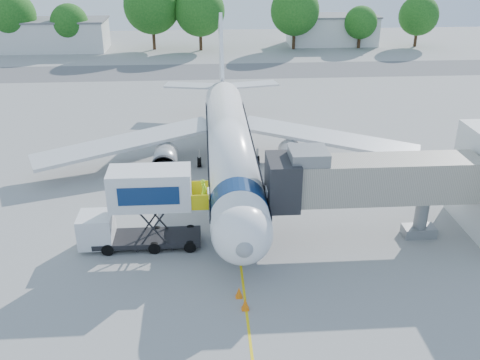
{
  "coord_description": "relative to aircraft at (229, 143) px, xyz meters",
  "views": [
    {
      "loc": [
        -1.98,
        -37.96,
        19.04
      ],
      "look_at": [
        0.36,
        -3.95,
        3.2
      ],
      "focal_mm": 40.0,
      "sensor_mm": 36.0,
      "label": 1
    }
  ],
  "objects": [
    {
      "name": "ground",
      "position": [
        0.0,
        -4.12,
        -2.95
      ],
      "size": [
        160.0,
        160.0,
        0.0
      ],
      "primitive_type": "plane",
      "color": "gray",
      "rests_on": "ground"
    },
    {
      "name": "safety_cone_b",
      "position": [
        -0.05,
        -18.24,
        -2.6
      ],
      "size": [
        0.45,
        0.45,
        0.72
      ],
      "color": "orange",
      "rests_on": "ground"
    },
    {
      "name": "tree_c",
      "position": [
        -10.62,
        55.19,
        4.58
      ],
      "size": [
        9.73,
        9.73,
        12.4
      ],
      "color": "#382314",
      "rests_on": "ground"
    },
    {
      "name": "outbuilding_right",
      "position": [
        22.0,
        57.88,
        -0.29
      ],
      "size": [
        16.4,
        7.4,
        5.3
      ],
      "color": "silver",
      "rests_on": "ground"
    },
    {
      "name": "guidance_line",
      "position": [
        0.0,
        -4.12,
        -2.94
      ],
      "size": [
        0.15,
        70.0,
        0.01
      ],
      "primitive_type": "cube",
      "color": "yellow",
      "rests_on": "ground"
    },
    {
      "name": "outbuilding_left",
      "position": [
        -28.0,
        55.88,
        -0.29
      ],
      "size": [
        18.4,
        8.4,
        5.3
      ],
      "color": "silver",
      "rests_on": "ground"
    },
    {
      "name": "tree_f",
      "position": [
        26.12,
        53.99,
        1.52
      ],
      "size": [
        5.78,
        5.78,
        7.37
      ],
      "color": "#382314",
      "rests_on": "ground"
    },
    {
      "name": "tree_e",
      "position": [
        14.22,
        53.87,
        3.64
      ],
      "size": [
        8.52,
        8.52,
        10.86
      ],
      "color": "#382314",
      "rests_on": "ground"
    },
    {
      "name": "aircraft",
      "position": [
        0.0,
        0.0,
        0.0
      ],
      "size": [
        34.17,
        37.73,
        11.35
      ],
      "color": "white",
      "rests_on": "ground"
    },
    {
      "name": "tree_g",
      "position": [
        36.81,
        54.73,
        2.51
      ],
      "size": [
        7.06,
        7.06,
        9.0
      ],
      "color": "#382314",
      "rests_on": "ground"
    },
    {
      "name": "jet_bridge",
      "position": [
        7.99,
        -11.12,
        1.39
      ],
      "size": [
        13.9,
        3.2,
        6.6
      ],
      "color": "#ACA393",
      "rests_on": "ground"
    },
    {
      "name": "catering_hiloader",
      "position": [
        -6.27,
        -11.12,
        -0.19
      ],
      "size": [
        8.5,
        2.44,
        5.5
      ],
      "color": "black",
      "rests_on": "ground"
    },
    {
      "name": "taxiway_strip",
      "position": [
        0.0,
        37.88,
        -2.94
      ],
      "size": [
        120.0,
        10.0,
        0.01
      ],
      "primitive_type": "cube",
      "color": "#59595B",
      "rests_on": "ground"
    },
    {
      "name": "safety_cone_a",
      "position": [
        -0.33,
        -17.14,
        -2.62
      ],
      "size": [
        0.43,
        0.43,
        0.68
      ],
      "color": "orange",
      "rests_on": "ground"
    },
    {
      "name": "tree_a",
      "position": [
        -34.39,
        54.93,
        3.23
      ],
      "size": [
        7.99,
        7.99,
        10.18
      ],
      "color": "#382314",
      "rests_on": "ground"
    },
    {
      "name": "tree_d",
      "position": [
        -2.34,
        53.95,
        3.75
      ],
      "size": [
        8.65,
        8.65,
        11.03
      ],
      "color": "#382314",
      "rests_on": "ground"
    },
    {
      "name": "tree_b",
      "position": [
        -24.76,
        54.22,
        1.99
      ],
      "size": [
        6.38,
        6.38,
        8.14
      ],
      "color": "#382314",
      "rests_on": "ground"
    }
  ]
}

